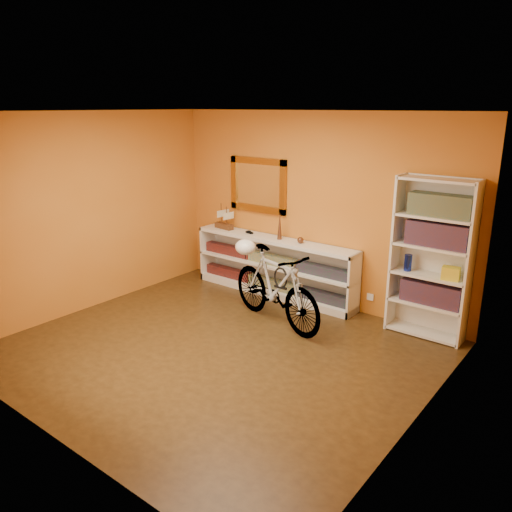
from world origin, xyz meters
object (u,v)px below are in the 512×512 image
Objects in this scene: console_unit at (274,267)px; helmet at (245,247)px; bicycle at (275,287)px; bookcase at (431,259)px.

helmet reaches higher than console_unit.
helmet is (-0.62, 0.17, 0.37)m from bicycle.
console_unit is 1.37× the size of bookcase.
bookcase is at bearing 16.87° from helmet.
bookcase is at bearing -47.14° from bicycle.
console_unit is 2.29m from bookcase.
bicycle is (-1.61, -0.84, -0.46)m from bookcase.
bicycle is at bearing -52.92° from console_unit.
console_unit is 0.78m from helmet.
bicycle reaches higher than helmet.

